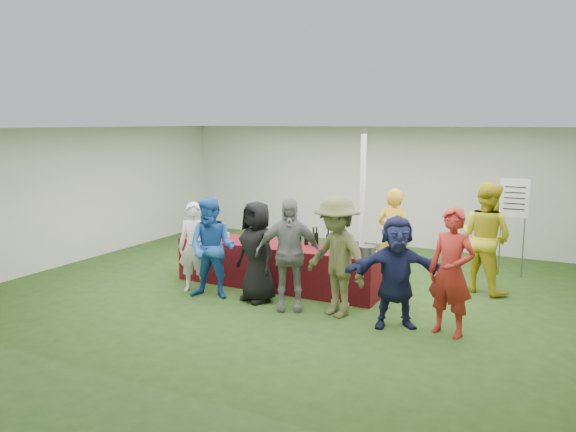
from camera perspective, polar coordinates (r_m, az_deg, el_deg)
The scene contains 18 objects.
ground at distance 9.61m, azimuth 2.13°, elevation -7.42°, with size 60.00×60.00×0.00m, color #284719.
tent at distance 10.22m, azimuth 7.57°, elevation 1.29°, with size 10.00×10.00×10.00m.
serving_table at distance 9.63m, azimuth -1.06°, elevation -5.05°, with size 3.60×0.80×0.75m, color maroon.
wine_bottles at distance 9.39m, azimuth 2.85°, elevation -2.34°, with size 0.67×0.10×0.32m.
wine_glasses at distance 9.49m, azimuth -3.67°, elevation -2.27°, with size 2.87×0.11×0.16m.
water_bottle at distance 9.56m, azimuth -0.41°, elevation -2.22°, with size 0.07×0.07×0.23m.
bar_towel at distance 8.96m, azimuth 8.32°, elevation -3.70°, with size 0.25×0.18×0.03m, color white.
dump_bucket at distance 8.68m, azimuth 8.05°, elevation -3.62°, with size 0.27×0.27×0.18m, color slate.
wine_list_sign at distance 10.90m, azimuth 21.98°, elevation 1.00°, with size 0.50×0.03×1.80m.
staff_pourer at distance 9.85m, azimuth 10.71°, elevation -2.09°, with size 0.62×0.40×1.69m, color gold.
staff_back at distance 9.80m, azimuth 19.45°, elevation -2.08°, with size 0.89×0.70×1.84m, color gold.
customer_0 at distance 9.44m, azimuth -9.48°, elevation -3.13°, with size 0.55×0.36×1.50m, color white.
customer_1 at distance 9.03m, azimuth -7.72°, elevation -3.26°, with size 0.79×0.62×1.63m, color blue.
customer_2 at distance 8.80m, azimuth -3.19°, elevation -3.63°, with size 0.78×0.51×1.60m, color black.
customer_3 at distance 8.39m, azimuth 0.05°, elevation -3.89°, with size 1.00×0.42×1.70m, color slate.
customer_4 at distance 8.14m, azimuth 4.95°, elevation -4.16°, with size 1.13×0.65×1.76m, color brown.
customer_5 at distance 7.84m, azimuth 10.94°, elevation -5.61°, with size 1.44×0.46×1.55m, color #181D44.
customer_6 at distance 7.70m, azimuth 16.25°, elevation -5.48°, with size 0.63×0.41×1.72m, color #A5231B.
Camera 1 is at (3.87, -8.33, 2.80)m, focal length 35.00 mm.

